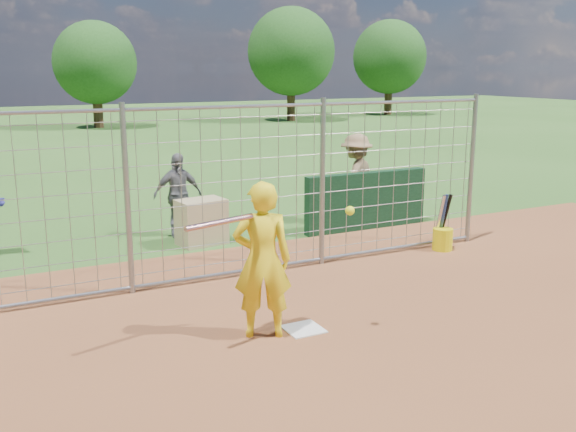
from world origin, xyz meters
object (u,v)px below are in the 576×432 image
batter (262,260)px  equipment_bin (201,222)px  bystander_c (356,178)px  bucket_with_bats (442,236)px  bystander_b (178,195)px

batter → equipment_bin: (0.70, 4.09, -0.51)m
batter → equipment_bin: bearing=-77.4°
bystander_c → equipment_bin: (-3.31, -0.19, -0.49)m
batter → bucket_with_bats: bearing=-133.7°
bucket_with_bats → equipment_bin: bearing=147.9°
batter → bystander_b: batter is taller
bystander_c → bucket_with_bats: bystander_c is taller
equipment_bin → bucket_with_bats: bearing=-40.6°
batter → bystander_b: bearing=-73.7°
equipment_bin → bucket_with_bats: (3.52, -2.21, -0.15)m
batter → bucket_with_bats: batter is taller
bystander_c → equipment_bin: bystander_c is taller
bystander_c → bucket_with_bats: bearing=62.0°
equipment_bin → bucket_with_bats: size_ratio=0.82×
bystander_b → bystander_c: bystander_c is taller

